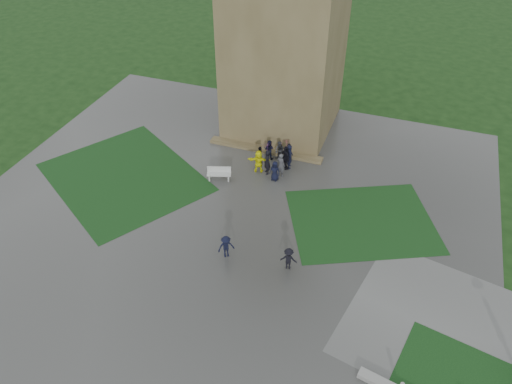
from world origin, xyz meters
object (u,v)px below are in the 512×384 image
(tower, at_px, (286,16))
(bench, at_px, (219,173))
(pedestrian_near, at_px, (289,259))
(pedestrian_mid, at_px, (226,247))

(tower, height_order, bench, tower)
(pedestrian_near, bearing_deg, bench, -48.69)
(tower, height_order, pedestrian_mid, tower)
(pedestrian_mid, bearing_deg, pedestrian_near, -32.18)
(bench, bearing_deg, pedestrian_near, -60.57)
(tower, xyz_separation_m, bench, (-1.94, -8.93, -8.47))
(tower, xyz_separation_m, pedestrian_near, (5.18, -15.50, -8.24))
(tower, distance_m, bench, 12.47)
(pedestrian_mid, relative_size, pedestrian_near, 1.03)
(bench, xyz_separation_m, pedestrian_mid, (3.39, -6.89, 0.26))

